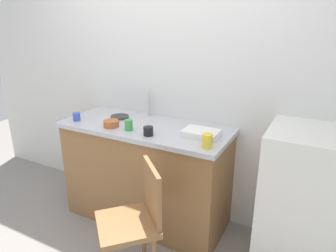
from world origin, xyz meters
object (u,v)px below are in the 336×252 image
at_px(refrigerator, 301,202).
at_px(terracotta_bowl, 111,124).
at_px(cup_blue, 77,117).
at_px(cup_green, 129,125).
at_px(dish_tray, 201,133).
at_px(cup_black, 148,131).
at_px(hotplate, 120,117).
at_px(cup_yellow, 207,141).
at_px(chair, 135,219).

xyz_separation_m(refrigerator, terracotta_bowl, (-1.55, -0.19, 0.41)).
distance_m(terracotta_bowl, cup_blue, 0.38).
bearing_deg(terracotta_bowl, cup_green, 0.23).
height_order(dish_tray, terracotta_bowl, terracotta_bowl).
distance_m(refrigerator, cup_black, 1.25).
relative_size(refrigerator, hotplate, 6.49).
xyz_separation_m(hotplate, cup_blue, (-0.30, -0.25, 0.03)).
distance_m(refrigerator, cup_green, 1.44).
bearing_deg(terracotta_bowl, dish_tray, 11.32).
xyz_separation_m(hotplate, cup_green, (0.27, -0.24, 0.04)).
distance_m(cup_black, cup_yellow, 0.50).
xyz_separation_m(dish_tray, cup_green, (-0.58, -0.15, 0.02)).
distance_m(dish_tray, hotplate, 0.86).
distance_m(dish_tray, cup_yellow, 0.22).
bearing_deg(cup_black, cup_blue, 178.82).
bearing_deg(chair, cup_green, 171.21).
bearing_deg(cup_black, cup_yellow, -0.86).
bearing_deg(cup_black, dish_tray, 25.35).
relative_size(chair, terracotta_bowl, 6.78).
relative_size(chair, hotplate, 5.24).
xyz_separation_m(terracotta_bowl, cup_black, (0.39, -0.03, 0.01)).
distance_m(refrigerator, terracotta_bowl, 1.61).
xyz_separation_m(dish_tray, hotplate, (-0.85, 0.09, -0.02)).
bearing_deg(cup_yellow, chair, -126.42).
xyz_separation_m(chair, cup_yellow, (0.34, 0.45, 0.49)).
distance_m(cup_green, cup_black, 0.21).
relative_size(cup_green, cup_blue, 1.23).
relative_size(dish_tray, cup_black, 3.55).
bearing_deg(cup_green, cup_blue, -178.89).
height_order(cup_black, cup_blue, cup_blue).
height_order(chair, hotplate, hotplate).
bearing_deg(cup_blue, cup_black, -1.18).
bearing_deg(chair, hotplate, 175.42).
xyz_separation_m(chair, cup_black, (-0.16, 0.46, 0.47)).
bearing_deg(chair, cup_yellow, 97.68).
bearing_deg(chair, cup_black, 153.70).
bearing_deg(cup_blue, terracotta_bowl, 1.53).
bearing_deg(terracotta_bowl, hotplate, 110.09).
bearing_deg(hotplate, refrigerator, -1.84).
distance_m(refrigerator, hotplate, 1.68).
xyz_separation_m(refrigerator, chair, (-1.00, -0.67, -0.05)).
relative_size(dish_tray, cup_blue, 3.77).
relative_size(refrigerator, cup_green, 12.14).
height_order(refrigerator, cup_yellow, refrigerator).
relative_size(terracotta_bowl, cup_black, 1.66).
xyz_separation_m(terracotta_bowl, cup_green, (0.18, 0.00, 0.02)).
bearing_deg(cup_green, cup_yellow, -2.79).
bearing_deg(dish_tray, cup_black, -154.65).
bearing_deg(cup_blue, chair, -27.07).
relative_size(chair, cup_yellow, 8.70).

